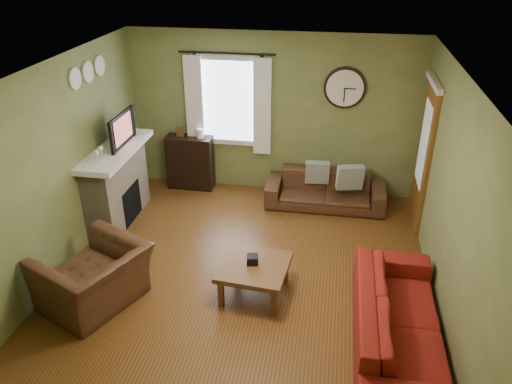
% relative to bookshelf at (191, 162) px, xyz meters
% --- Properties ---
extents(floor, '(4.60, 5.20, 0.00)m').
position_rel_bookshelf_xyz_m(floor, '(1.36, -2.42, -0.45)').
color(floor, brown).
rests_on(floor, ground).
extents(ceiling, '(4.60, 5.20, 0.00)m').
position_rel_bookshelf_xyz_m(ceiling, '(1.36, -2.42, 2.15)').
color(ceiling, white).
rests_on(ceiling, ground).
extents(wall_left, '(0.00, 5.20, 2.60)m').
position_rel_bookshelf_xyz_m(wall_left, '(-0.94, -2.42, 0.85)').
color(wall_left, olive).
rests_on(wall_left, ground).
extents(wall_right, '(0.00, 5.20, 2.60)m').
position_rel_bookshelf_xyz_m(wall_right, '(3.66, -2.42, 0.85)').
color(wall_right, olive).
rests_on(wall_right, ground).
extents(wall_back, '(4.60, 0.00, 2.60)m').
position_rel_bookshelf_xyz_m(wall_back, '(1.36, 0.18, 0.85)').
color(wall_back, olive).
rests_on(wall_back, ground).
extents(wall_front, '(4.60, 0.00, 2.60)m').
position_rel_bookshelf_xyz_m(wall_front, '(1.36, -5.02, 0.85)').
color(wall_front, olive).
rests_on(wall_front, ground).
extents(fireplace, '(0.40, 1.40, 1.10)m').
position_rel_bookshelf_xyz_m(fireplace, '(-0.74, -1.27, 0.10)').
color(fireplace, tan).
rests_on(fireplace, floor).
extents(firebox, '(0.04, 0.60, 0.55)m').
position_rel_bookshelf_xyz_m(firebox, '(-0.55, -1.27, -0.15)').
color(firebox, black).
rests_on(firebox, fireplace).
extents(mantel, '(0.58, 1.60, 0.08)m').
position_rel_bookshelf_xyz_m(mantel, '(-0.71, -1.27, 0.69)').
color(mantel, white).
rests_on(mantel, fireplace).
extents(tv, '(0.08, 0.60, 0.35)m').
position_rel_bookshelf_xyz_m(tv, '(-0.69, -1.12, 0.90)').
color(tv, black).
rests_on(tv, mantel).
extents(tv_screen, '(0.02, 0.62, 0.36)m').
position_rel_bookshelf_xyz_m(tv_screen, '(-0.61, -1.12, 0.96)').
color(tv_screen, '#994C3F').
rests_on(tv_screen, mantel).
extents(medallion_left, '(0.28, 0.28, 0.03)m').
position_rel_bookshelf_xyz_m(medallion_left, '(-0.92, -1.62, 1.80)').
color(medallion_left, white).
rests_on(medallion_left, wall_left).
extents(medallion_mid, '(0.28, 0.28, 0.03)m').
position_rel_bookshelf_xyz_m(medallion_mid, '(-0.92, -1.27, 1.80)').
color(medallion_mid, white).
rests_on(medallion_mid, wall_left).
extents(medallion_right, '(0.28, 0.28, 0.03)m').
position_rel_bookshelf_xyz_m(medallion_right, '(-0.92, -0.92, 1.80)').
color(medallion_right, white).
rests_on(medallion_right, wall_left).
extents(window_pane, '(1.00, 0.02, 1.30)m').
position_rel_bookshelf_xyz_m(window_pane, '(0.66, 0.16, 1.05)').
color(window_pane, silver).
rests_on(window_pane, wall_back).
extents(curtain_rod, '(0.03, 0.03, 1.50)m').
position_rel_bookshelf_xyz_m(curtain_rod, '(0.66, 0.06, 1.82)').
color(curtain_rod, black).
rests_on(curtain_rod, wall_back).
extents(curtain_left, '(0.28, 0.04, 1.55)m').
position_rel_bookshelf_xyz_m(curtain_left, '(0.11, 0.06, 1.00)').
color(curtain_left, white).
rests_on(curtain_left, wall_back).
extents(curtain_right, '(0.28, 0.04, 1.55)m').
position_rel_bookshelf_xyz_m(curtain_right, '(1.21, 0.06, 1.00)').
color(curtain_right, white).
rests_on(curtain_right, wall_back).
extents(wall_clock, '(0.64, 0.06, 0.64)m').
position_rel_bookshelf_xyz_m(wall_clock, '(2.46, 0.13, 1.35)').
color(wall_clock, white).
rests_on(wall_clock, wall_back).
extents(door, '(0.05, 0.90, 2.10)m').
position_rel_bookshelf_xyz_m(door, '(3.63, -0.57, 0.60)').
color(door, brown).
rests_on(door, floor).
extents(bookshelf, '(0.76, 0.32, 0.91)m').
position_rel_bookshelf_xyz_m(bookshelf, '(0.00, 0.00, 0.00)').
color(bookshelf, black).
rests_on(bookshelf, floor).
extents(book, '(0.28, 0.29, 0.02)m').
position_rel_bookshelf_xyz_m(book, '(-0.10, 0.19, 0.51)').
color(book, brown).
rests_on(book, bookshelf).
extents(sofa_brown, '(1.85, 0.73, 0.54)m').
position_rel_bookshelf_xyz_m(sofa_brown, '(2.28, -0.29, -0.18)').
color(sofa_brown, '#442819').
rests_on(sofa_brown, floor).
extents(pillow_left, '(0.38, 0.14, 0.37)m').
position_rel_bookshelf_xyz_m(pillow_left, '(2.14, -0.25, 0.10)').
color(pillow_left, gray).
rests_on(pillow_left, sofa_brown).
extents(pillow_right, '(0.42, 0.21, 0.40)m').
position_rel_bookshelf_xyz_m(pillow_right, '(2.64, -0.36, 0.10)').
color(pillow_right, gray).
rests_on(pillow_right, sofa_brown).
extents(sofa_red, '(0.88, 2.26, 0.66)m').
position_rel_bookshelf_xyz_m(sofa_red, '(3.16, -3.27, -0.12)').
color(sofa_red, maroon).
rests_on(sofa_red, floor).
extents(armchair, '(1.34, 1.41, 0.72)m').
position_rel_bookshelf_xyz_m(armchair, '(-0.25, -3.13, -0.09)').
color(armchair, '#442819').
rests_on(armchair, floor).
extents(coffee_table, '(0.86, 0.86, 0.42)m').
position_rel_bookshelf_xyz_m(coffee_table, '(1.54, -2.65, -0.24)').
color(coffee_table, brown).
rests_on(coffee_table, floor).
extents(tissue_box, '(0.16, 0.16, 0.10)m').
position_rel_bookshelf_xyz_m(tissue_box, '(1.52, -2.62, -0.05)').
color(tissue_box, black).
rests_on(tissue_box, coffee_table).
extents(wine_glass_a, '(0.06, 0.06, 0.18)m').
position_rel_bookshelf_xyz_m(wine_glass_a, '(-0.69, -1.80, 0.82)').
color(wine_glass_a, white).
rests_on(wine_glass_a, mantel).
extents(wine_glass_b, '(0.07, 0.07, 0.19)m').
position_rel_bookshelf_xyz_m(wine_glass_b, '(-0.69, -1.67, 0.82)').
color(wine_glass_b, white).
rests_on(wine_glass_b, mantel).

